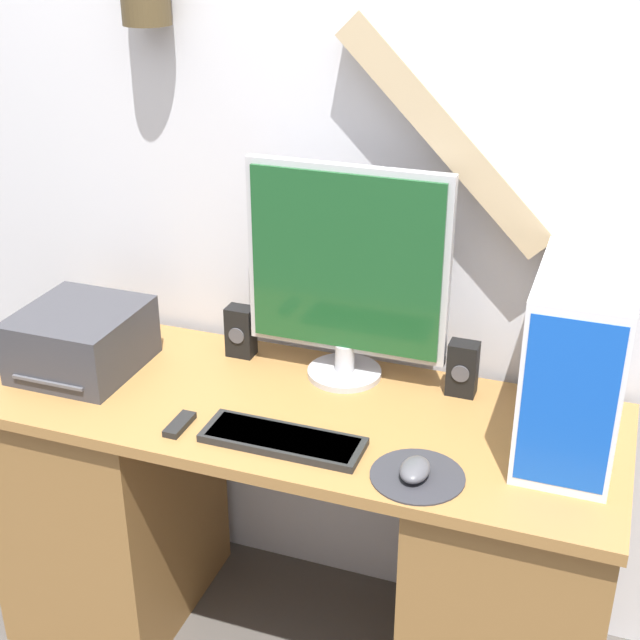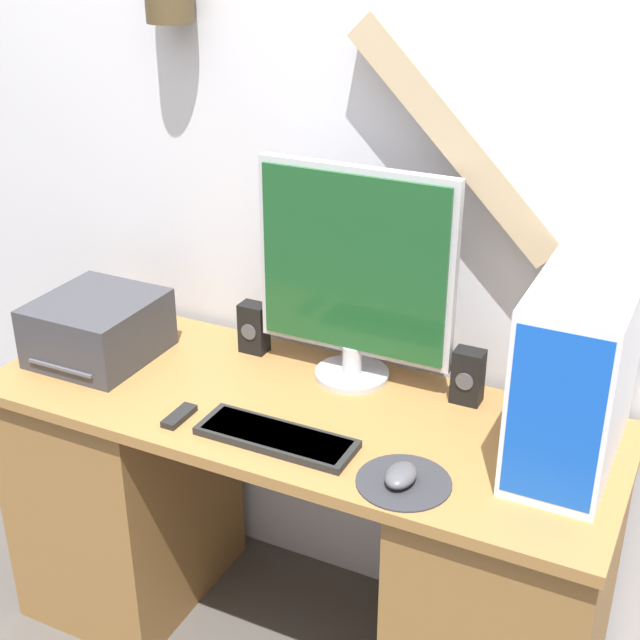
% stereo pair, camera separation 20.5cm
% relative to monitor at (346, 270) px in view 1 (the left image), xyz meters
% --- Properties ---
extents(wall_back, '(6.40, 0.17, 2.70)m').
position_rel_monitor_xyz_m(wall_back, '(-0.07, 0.16, 0.29)').
color(wall_back, silver).
rests_on(wall_back, ground_plane).
extents(desk, '(1.58, 0.59, 0.77)m').
position_rel_monitor_xyz_m(desk, '(-0.06, -0.19, -0.67)').
color(desk, olive).
rests_on(desk, ground_plane).
extents(monitor, '(0.52, 0.19, 0.56)m').
position_rel_monitor_xyz_m(monitor, '(0.00, 0.00, 0.00)').
color(monitor, '#B7B7BC').
rests_on(monitor, desk).
extents(keyboard, '(0.37, 0.13, 0.02)m').
position_rel_monitor_xyz_m(keyboard, '(-0.03, -0.35, -0.28)').
color(keyboard, black).
rests_on(keyboard, desk).
extents(mousepad, '(0.21, 0.21, 0.00)m').
position_rel_monitor_xyz_m(mousepad, '(0.29, -0.38, -0.29)').
color(mousepad, '#2D2D33').
rests_on(mousepad, desk).
extents(mouse, '(0.06, 0.10, 0.04)m').
position_rel_monitor_xyz_m(mouse, '(0.28, -0.38, -0.27)').
color(mouse, '#4C4C51').
rests_on(mouse, mousepad).
extents(computer_tower, '(0.20, 0.46, 0.42)m').
position_rel_monitor_xyz_m(computer_tower, '(0.58, -0.11, -0.08)').
color(computer_tower, white).
rests_on(computer_tower, desk).
extents(printer, '(0.29, 0.32, 0.17)m').
position_rel_monitor_xyz_m(printer, '(-0.66, -0.20, -0.21)').
color(printer, '#38383D').
rests_on(printer, desk).
extents(speaker_left, '(0.07, 0.06, 0.14)m').
position_rel_monitor_xyz_m(speaker_left, '(-0.30, 0.01, -0.23)').
color(speaker_left, black).
rests_on(speaker_left, desk).
extents(speaker_right, '(0.07, 0.06, 0.14)m').
position_rel_monitor_xyz_m(speaker_right, '(0.30, 0.01, -0.23)').
color(speaker_right, black).
rests_on(speaker_right, desk).
extents(remote_control, '(0.04, 0.10, 0.02)m').
position_rel_monitor_xyz_m(remote_control, '(-0.29, -0.37, -0.29)').
color(remote_control, black).
rests_on(remote_control, desk).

